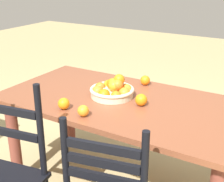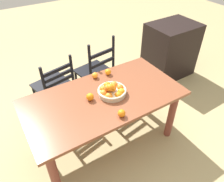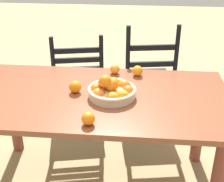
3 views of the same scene
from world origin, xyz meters
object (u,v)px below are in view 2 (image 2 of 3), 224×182
object	(u,v)px
chair_by_cabinet	(96,72)
orange_loose_0	(108,72)
chair_near_window	(55,87)
orange_loose_3	(122,113)
fruit_bowl	(112,91)
dining_table	(104,105)
orange_loose_1	(90,97)
orange_loose_2	(95,75)
cabinet	(170,50)

from	to	relation	value
chair_by_cabinet	orange_loose_0	distance (m)	0.58
chair_near_window	orange_loose_3	bearing A→B (deg)	92.11
chair_by_cabinet	fruit_bowl	xyz separation A→B (m)	(-0.24, -0.83, 0.32)
dining_table	orange_loose_0	distance (m)	0.44
orange_loose_1	orange_loose_2	distance (m)	0.39
chair_by_cabinet	orange_loose_3	bearing A→B (deg)	64.35
dining_table	orange_loose_0	world-z (taller)	orange_loose_0
fruit_bowl	orange_loose_2	distance (m)	0.36
fruit_bowl	orange_loose_2	bearing A→B (deg)	91.42
dining_table	orange_loose_1	size ratio (longest dim) A/B	21.32
cabinet	orange_loose_0	xyz separation A→B (m)	(-1.49, -0.43, 0.32)
cabinet	orange_loose_1	distance (m)	2.04
dining_table	chair_near_window	size ratio (longest dim) A/B	1.86
cabinet	orange_loose_3	size ratio (longest dim) A/B	12.18
orange_loose_2	orange_loose_3	size ratio (longest dim) A/B	0.95
cabinet	fruit_bowl	world-z (taller)	cabinet
chair_by_cabinet	orange_loose_1	world-z (taller)	chair_by_cabinet
dining_table	chair_near_window	bearing A→B (deg)	109.66
chair_by_cabinet	orange_loose_1	xyz separation A→B (m)	(-0.48, -0.79, 0.31)
chair_by_cabinet	cabinet	world-z (taller)	chair_by_cabinet
orange_loose_0	orange_loose_3	world-z (taller)	same
cabinet	orange_loose_2	world-z (taller)	cabinet
chair_by_cabinet	orange_loose_1	bearing A→B (deg)	49.27
chair_near_window	cabinet	xyz separation A→B (m)	(2.02, -0.06, 0.00)
orange_loose_3	fruit_bowl	bearing A→B (deg)	73.71
chair_by_cabinet	orange_loose_2	distance (m)	0.61
fruit_bowl	cabinet	bearing A→B (deg)	25.04
chair_by_cabinet	orange_loose_2	bearing A→B (deg)	52.33
chair_near_window	chair_by_cabinet	distance (m)	0.62
cabinet	chair_by_cabinet	bearing A→B (deg)	176.61
orange_loose_1	orange_loose_2	world-z (taller)	orange_loose_1
dining_table	orange_loose_1	bearing A→B (deg)	171.03
dining_table	fruit_bowl	distance (m)	0.19
orange_loose_2	chair_by_cabinet	bearing A→B (deg)	61.58
chair_near_window	fruit_bowl	world-z (taller)	chair_near_window
chair_near_window	fruit_bowl	size ratio (longest dim) A/B	2.94
orange_loose_0	chair_by_cabinet	bearing A→B (deg)	79.85
dining_table	orange_loose_2	size ratio (longest dim) A/B	23.88
dining_table	chair_near_window	distance (m)	0.88
orange_loose_2	orange_loose_3	bearing A→B (deg)	-97.21
chair_near_window	orange_loose_1	distance (m)	0.86
orange_loose_2	chair_near_window	bearing A→B (deg)	128.43
chair_by_cabinet	fruit_bowl	world-z (taller)	chair_by_cabinet
dining_table	orange_loose_2	distance (m)	0.39
fruit_bowl	orange_loose_2	xyz separation A→B (m)	(-0.01, 0.36, -0.01)
chair_by_cabinet	orange_loose_1	size ratio (longest dim) A/B	12.80
chair_by_cabinet	orange_loose_3	distance (m)	1.24
fruit_bowl	orange_loose_2	size ratio (longest dim) A/B	4.37
dining_table	orange_loose_3	world-z (taller)	orange_loose_3
dining_table	fruit_bowl	bearing A→B (deg)	-9.78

